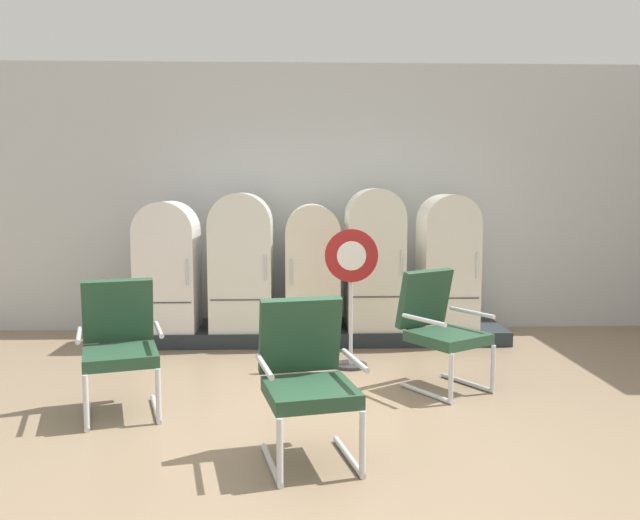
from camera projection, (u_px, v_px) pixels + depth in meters
name	position (u px, v px, depth m)	size (l,w,h in m)	color
ground	(315.00, 444.00, 4.44)	(12.00, 10.00, 0.05)	#877157
back_wall	(307.00, 197.00, 7.90)	(11.76, 0.12, 3.20)	silver
display_plinth	(308.00, 332.00, 7.44)	(4.45, 0.95, 0.16)	#232A2F
refrigerator_0	(168.00, 262.00, 7.16)	(0.65, 0.64, 1.42)	white
refrigerator_1	(242.00, 257.00, 7.23)	(0.68, 0.73, 1.51)	silver
refrigerator_2	(312.00, 263.00, 7.25)	(0.59, 0.70, 1.39)	beige
refrigerator_3	(374.00, 254.00, 7.26)	(0.62, 0.70, 1.56)	silver
refrigerator_4	(447.00, 257.00, 7.29)	(0.61, 0.68, 1.50)	silver
armchair_left	(120.00, 341.00, 4.98)	(0.73, 0.81, 1.01)	silver
armchair_right	(439.00, 324.00, 5.58)	(0.82, 0.86, 1.01)	silver
armchair_center	(307.00, 373.00, 4.11)	(0.70, 0.78, 1.01)	silver
sign_stand	(351.00, 298.00, 6.19)	(0.51, 0.32, 1.34)	#2D2D30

